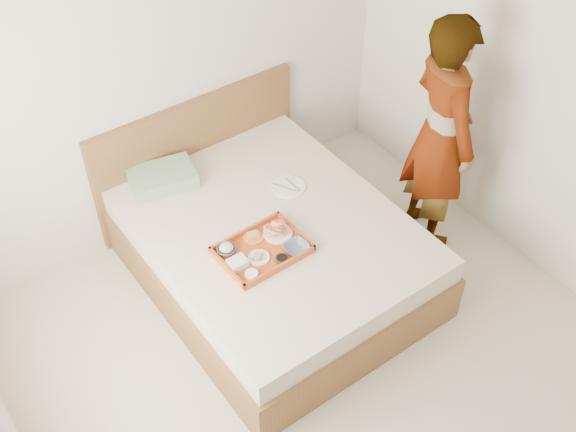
% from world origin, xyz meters
% --- Properties ---
extents(ground, '(3.50, 4.00, 0.01)m').
position_xyz_m(ground, '(0.00, 0.00, 0.00)').
color(ground, beige).
rests_on(ground, ground).
extents(wall_back, '(3.50, 0.01, 2.60)m').
position_xyz_m(wall_back, '(0.00, 2.00, 1.30)').
color(wall_back, silver).
rests_on(wall_back, ground).
extents(bed, '(1.65, 2.00, 0.53)m').
position_xyz_m(bed, '(0.15, 1.00, 0.27)').
color(bed, brown).
rests_on(bed, ground).
extents(headboard, '(1.65, 0.06, 0.95)m').
position_xyz_m(headboard, '(0.15, 1.97, 0.47)').
color(headboard, brown).
rests_on(headboard, ground).
extents(pillow, '(0.50, 0.39, 0.11)m').
position_xyz_m(pillow, '(-0.24, 1.78, 0.58)').
color(pillow, '#8CB58E').
rests_on(pillow, bed).
extents(tray, '(0.55, 0.41, 0.05)m').
position_xyz_m(tray, '(-0.05, 0.83, 0.55)').
color(tray, '#BA5013').
rests_on(tray, bed).
extents(prawn_plate, '(0.19, 0.19, 0.01)m').
position_xyz_m(prawn_plate, '(0.11, 0.89, 0.55)').
color(prawn_plate, white).
rests_on(prawn_plate, tray).
extents(navy_bowl_big, '(0.16, 0.16, 0.04)m').
position_xyz_m(navy_bowl_big, '(0.12, 0.71, 0.56)').
color(navy_bowl_big, '#1A1F45').
rests_on(navy_bowl_big, tray).
extents(sauce_dish, '(0.08, 0.08, 0.03)m').
position_xyz_m(sauce_dish, '(-0.00, 0.69, 0.56)').
color(sauce_dish, black).
rests_on(sauce_dish, tray).
extents(meat_plate, '(0.14, 0.14, 0.01)m').
position_xyz_m(meat_plate, '(-0.11, 0.79, 0.55)').
color(meat_plate, white).
rests_on(meat_plate, tray).
extents(bread_plate, '(0.14, 0.14, 0.01)m').
position_xyz_m(bread_plate, '(-0.03, 0.95, 0.55)').
color(bread_plate, orange).
rests_on(bread_plate, tray).
extents(salad_bowl, '(0.12, 0.12, 0.04)m').
position_xyz_m(salad_bowl, '(-0.24, 0.95, 0.56)').
color(salad_bowl, '#1A1F45').
rests_on(salad_bowl, tray).
extents(plastic_tub, '(0.12, 0.10, 0.05)m').
position_xyz_m(plastic_tub, '(-0.25, 0.81, 0.57)').
color(plastic_tub, silver).
rests_on(plastic_tub, tray).
extents(cheese_round, '(0.08, 0.08, 0.03)m').
position_xyz_m(cheese_round, '(-0.22, 0.69, 0.56)').
color(cheese_round, white).
rests_on(cheese_round, tray).
extents(dinner_plate, '(0.27, 0.27, 0.01)m').
position_xyz_m(dinner_plate, '(0.44, 1.23, 0.54)').
color(dinner_plate, white).
rests_on(dinner_plate, bed).
extents(person, '(0.57, 0.73, 1.77)m').
position_xyz_m(person, '(1.34, 0.74, 0.88)').
color(person, beige).
rests_on(person, ground).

